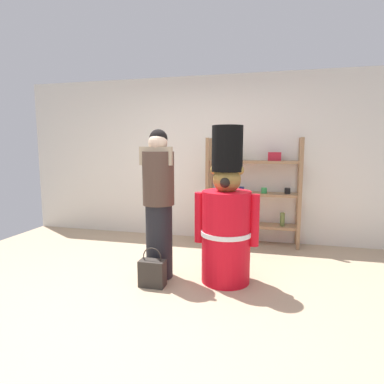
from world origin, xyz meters
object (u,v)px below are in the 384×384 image
(teddy_bear_guard, at_px, (226,220))
(person_shopper, at_px, (159,203))
(shopping_bag, at_px, (152,273))
(merchandise_shelf, at_px, (253,191))

(teddy_bear_guard, xyz_separation_m, person_shopper, (-0.76, -0.06, 0.18))
(person_shopper, xyz_separation_m, shopping_bag, (0.01, -0.27, -0.72))
(teddy_bear_guard, bearing_deg, merchandise_shelf, 82.92)
(teddy_bear_guard, distance_m, person_shopper, 0.78)
(merchandise_shelf, height_order, shopping_bag, merchandise_shelf)
(merchandise_shelf, distance_m, person_shopper, 1.84)
(merchandise_shelf, bearing_deg, person_shopper, -120.97)
(teddy_bear_guard, distance_m, shopping_bag, 0.98)
(merchandise_shelf, xyz_separation_m, shopping_bag, (-0.93, -1.84, -0.68))
(shopping_bag, bearing_deg, merchandise_shelf, 63.15)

